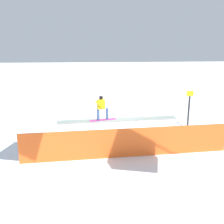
# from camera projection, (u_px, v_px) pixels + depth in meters

# --- Properties ---
(ground_plane) EXTENTS (120.00, 120.00, 0.00)m
(ground_plane) POSITION_uv_depth(u_px,v_px,m) (118.00, 130.00, 14.81)
(ground_plane) COLOR white
(grind_box) EXTENTS (6.88, 1.00, 0.62)m
(grind_box) POSITION_uv_depth(u_px,v_px,m) (118.00, 125.00, 14.74)
(grind_box) COLOR white
(grind_box) RESTS_ON ground_plane
(snowboarder) EXTENTS (1.54, 0.64, 1.41)m
(snowboarder) POSITION_uv_depth(u_px,v_px,m) (102.00, 107.00, 14.31)
(snowboarder) COLOR #B52B82
(snowboarder) RESTS_ON grind_box
(safety_fence) EXTENTS (9.06, 0.61, 1.29)m
(safety_fence) POSITION_uv_depth(u_px,v_px,m) (128.00, 143.00, 11.07)
(safety_fence) COLOR orange
(safety_fence) RESTS_ON ground_plane
(trail_marker) EXTENTS (0.40, 0.10, 2.22)m
(trail_marker) POSITION_uv_depth(u_px,v_px,m) (189.00, 109.00, 14.76)
(trail_marker) COLOR #262628
(trail_marker) RESTS_ON ground_plane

